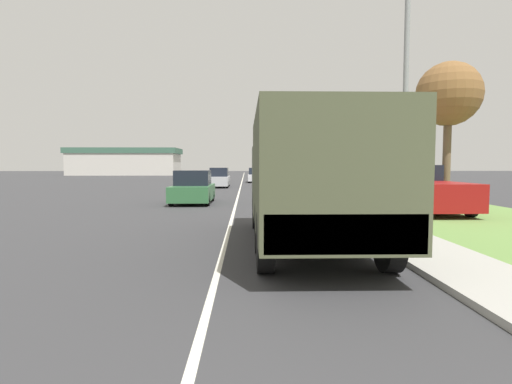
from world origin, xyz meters
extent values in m
plane|color=#38383A|center=(0.00, 40.00, 0.00)|extent=(180.00, 180.00, 0.00)
cube|color=silver|center=(0.00, 40.00, 0.00)|extent=(0.12, 120.00, 0.00)
cube|color=#ADAAA3|center=(4.50, 40.00, 0.06)|extent=(1.80, 120.00, 0.12)
cube|color=#6B9347|center=(8.90, 40.00, 0.01)|extent=(7.00, 120.00, 0.02)
cube|color=#474C38|center=(2.00, 13.09, 1.55)|extent=(2.56, 2.13, 1.92)
cube|color=#4C5138|center=(2.00, 9.28, 1.79)|extent=(2.56, 5.49, 2.42)
cube|color=#474C38|center=(2.00, 6.58, 0.94)|extent=(2.43, 0.10, 0.60)
cube|color=red|center=(1.04, 6.56, 1.14)|extent=(0.12, 0.06, 0.12)
cube|color=red|center=(2.95, 6.56, 1.14)|extent=(0.12, 0.06, 0.12)
cylinder|color=black|center=(0.87, 12.98, 0.56)|extent=(0.30, 1.12, 1.12)
cylinder|color=black|center=(3.12, 12.98, 0.56)|extent=(0.30, 1.12, 1.12)
cylinder|color=black|center=(0.87, 7.91, 0.56)|extent=(0.30, 1.12, 1.12)
cylinder|color=black|center=(3.12, 7.91, 0.56)|extent=(0.30, 1.12, 1.12)
cylinder|color=black|center=(0.87, 9.55, 0.56)|extent=(0.30, 1.12, 1.12)
cylinder|color=black|center=(3.12, 9.55, 0.56)|extent=(0.30, 1.12, 1.12)
cube|color=#336B3D|center=(-2.20, 21.11, 0.55)|extent=(1.94, 4.00, 0.75)
cube|color=black|center=(-2.20, 21.19, 1.30)|extent=(1.71, 1.80, 0.75)
cylinder|color=black|center=(-3.07, 22.39, 0.32)|extent=(0.20, 0.64, 0.64)
cylinder|color=black|center=(-1.33, 22.39, 0.32)|extent=(0.20, 0.64, 0.64)
cylinder|color=black|center=(-3.07, 19.83, 0.32)|extent=(0.20, 0.64, 0.64)
cylinder|color=black|center=(-1.33, 19.83, 0.32)|extent=(0.20, 0.64, 0.64)
cube|color=#B7BABF|center=(-1.87, 36.01, 0.56)|extent=(1.73, 4.71, 0.76)
cube|color=black|center=(-1.87, 36.10, 1.32)|extent=(1.52, 2.12, 0.77)
cylinder|color=black|center=(-2.64, 37.51, 0.32)|extent=(0.20, 0.64, 0.64)
cylinder|color=black|center=(-1.11, 37.51, 0.32)|extent=(0.20, 0.64, 0.64)
cylinder|color=black|center=(-2.64, 34.50, 0.32)|extent=(0.20, 0.64, 0.64)
cylinder|color=black|center=(-1.11, 34.50, 0.32)|extent=(0.20, 0.64, 0.64)
cube|color=silver|center=(1.62, 45.43, 0.54)|extent=(1.84, 3.96, 0.72)
cube|color=black|center=(1.62, 45.51, 1.26)|extent=(1.62, 1.78, 0.73)
cylinder|color=black|center=(0.80, 46.70, 0.32)|extent=(0.20, 0.64, 0.64)
cylinder|color=black|center=(2.44, 46.70, 0.32)|extent=(0.20, 0.64, 0.64)
cylinder|color=black|center=(0.80, 44.17, 0.32)|extent=(0.20, 0.64, 0.64)
cylinder|color=black|center=(2.44, 44.17, 0.32)|extent=(0.20, 0.64, 0.64)
cube|color=maroon|center=(7.96, 17.07, 0.70)|extent=(2.05, 5.32, 0.91)
cube|color=black|center=(7.96, 18.61, 1.55)|extent=(1.89, 2.23, 0.79)
cube|color=maroon|center=(7.96, 15.95, 1.22)|extent=(2.05, 3.09, 0.12)
cylinder|color=black|center=(7.06, 18.83, 0.40)|extent=(0.24, 0.76, 0.76)
cylinder|color=black|center=(8.87, 18.83, 0.40)|extent=(0.24, 0.76, 0.76)
cylinder|color=black|center=(7.06, 15.31, 0.40)|extent=(0.24, 0.76, 0.76)
cylinder|color=black|center=(8.87, 15.31, 0.40)|extent=(0.24, 0.76, 0.76)
cylinder|color=gray|center=(4.75, 11.40, 3.98)|extent=(0.14, 0.14, 7.73)
cylinder|color=brown|center=(9.51, 18.51, 2.17)|extent=(0.35, 0.35, 4.30)
sphere|color=brown|center=(9.51, 18.51, 5.10)|extent=(2.82, 2.82, 2.82)
cube|color=beige|center=(-22.74, 78.28, 2.05)|extent=(19.80, 8.46, 4.10)
cube|color=#3D6651|center=(-22.74, 78.28, 4.61)|extent=(20.59, 8.79, 1.02)
camera|label=1|loc=(0.53, 0.79, 1.95)|focal=28.00mm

